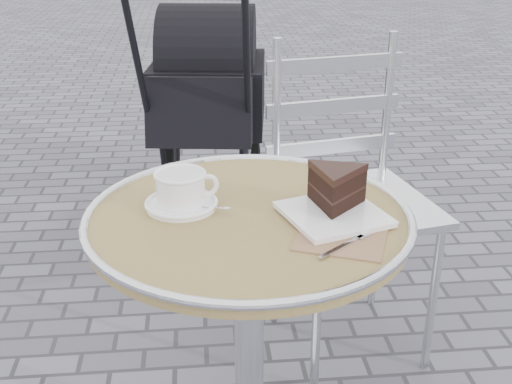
{
  "coord_description": "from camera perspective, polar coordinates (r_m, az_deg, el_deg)",
  "views": [
    {
      "loc": [
        -0.1,
        -1.25,
        1.34
      ],
      "look_at": [
        0.02,
        0.01,
        0.78
      ],
      "focal_mm": 45.0,
      "sensor_mm": 36.0,
      "label": 1
    }
  ],
  "objects": [
    {
      "name": "cafe_table",
      "position": [
        1.48,
        -0.64,
        -7.74
      ],
      "size": [
        0.72,
        0.72,
        0.74
      ],
      "color": "silver",
      "rests_on": "ground"
    },
    {
      "name": "baby_stroller",
      "position": [
        3.05,
        -4.34,
        7.56
      ],
      "size": [
        0.6,
        1.09,
        1.08
      ],
      "rotation": [
        0.0,
        0.0,
        -0.13
      ],
      "color": "black",
      "rests_on": "ground"
    },
    {
      "name": "cappuccino_set",
      "position": [
        1.42,
        -6.62,
        0.01
      ],
      "size": [
        0.18,
        0.16,
        0.08
      ],
      "rotation": [
        0.0,
        0.0,
        0.19
      ],
      "color": "white",
      "rests_on": "cafe_table"
    },
    {
      "name": "cake_plate_set",
      "position": [
        1.39,
        7.08,
        -0.13
      ],
      "size": [
        0.24,
        0.32,
        0.11
      ],
      "rotation": [
        0.0,
        0.0,
        0.32
      ],
      "color": "#8B644C",
      "rests_on": "cafe_table"
    },
    {
      "name": "bistro_chair",
      "position": [
        2.03,
        7.65,
        2.7
      ],
      "size": [
        0.53,
        0.53,
        0.99
      ],
      "rotation": [
        0.0,
        0.0,
        0.2
      ],
      "color": "silver",
      "rests_on": "ground"
    }
  ]
}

